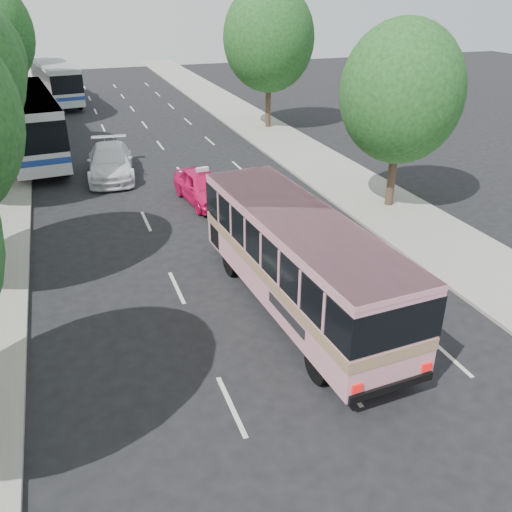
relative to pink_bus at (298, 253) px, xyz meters
name	(u,v)px	position (x,y,z in m)	size (l,w,h in m)	color
ground	(275,343)	(-1.30, -1.47, -1.91)	(120.00, 120.00, 0.00)	black
sidewalk_right	(283,142)	(7.20, 18.53, -1.85)	(4.00, 90.00, 0.12)	#9E998E
tree_right_near	(404,88)	(7.48, 6.47, 3.30)	(5.10, 5.10, 7.95)	#38281E
tree_right_far	(270,34)	(7.78, 22.47, 4.22)	(6.00, 6.00, 9.35)	#38281E
pink_bus	(298,253)	(0.00, 0.00, 0.00)	(2.99, 9.72, 3.06)	pink
pink_taxi	(203,187)	(-0.30, 9.94, -1.17)	(1.73, 4.31, 1.47)	#E8145D
white_pickup	(111,162)	(-3.85, 15.19, -1.11)	(2.24, 5.51, 1.60)	white
tour_coach_front	(29,119)	(-7.60, 20.38, 0.30)	(3.73, 12.41, 3.66)	silver
tour_coach_rear	(55,79)	(-5.82, 37.27, 0.08)	(3.90, 11.26, 3.30)	silver
taxi_roof_sign	(202,169)	(-0.30, 9.94, -0.35)	(0.55, 0.18, 0.18)	silver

